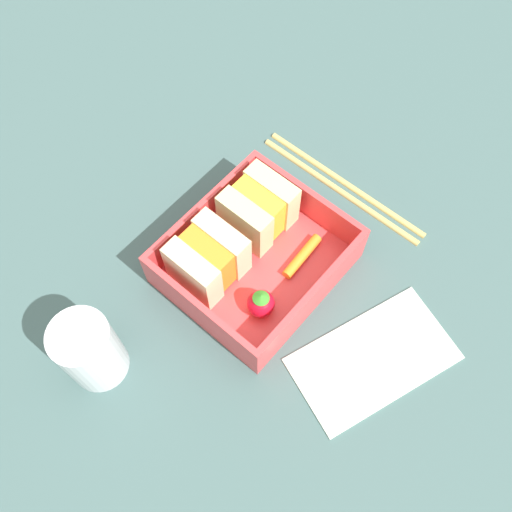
{
  "coord_description": "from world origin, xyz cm",
  "views": [
    {
      "loc": [
        -19.14,
        -16.53,
        52.13
      ],
      "look_at": [
        0.0,
        0.0,
        2.7
      ],
      "focal_mm": 40.0,
      "sensor_mm": 36.0,
      "label": 1
    }
  ],
  "objects_px": {
    "sandwich_center_left": "(258,209)",
    "folded_napkin": "(374,357)",
    "chopstick_pair": "(343,185)",
    "strawberry_far_left": "(261,303)",
    "drinking_glass": "(90,351)",
    "carrot_stick_far_left": "(302,256)",
    "sandwich_left": "(208,259)"
  },
  "relations": [
    {
      "from": "strawberry_far_left",
      "to": "drinking_glass",
      "type": "bearing_deg",
      "value": 149.62
    },
    {
      "from": "carrot_stick_far_left",
      "to": "folded_napkin",
      "type": "bearing_deg",
      "value": -105.65
    },
    {
      "from": "sandwich_left",
      "to": "chopstick_pair",
      "type": "bearing_deg",
      "value": -11.65
    },
    {
      "from": "drinking_glass",
      "to": "folded_napkin",
      "type": "height_order",
      "value": "drinking_glass"
    },
    {
      "from": "sandwich_left",
      "to": "strawberry_far_left",
      "type": "distance_m",
      "value": 0.07
    },
    {
      "from": "chopstick_pair",
      "to": "drinking_glass",
      "type": "bearing_deg",
      "value": 170.55
    },
    {
      "from": "strawberry_far_left",
      "to": "folded_napkin",
      "type": "distance_m",
      "value": 0.12
    },
    {
      "from": "drinking_glass",
      "to": "chopstick_pair",
      "type": "bearing_deg",
      "value": -9.45
    },
    {
      "from": "drinking_glass",
      "to": "folded_napkin",
      "type": "xyz_separation_m",
      "value": [
        0.17,
        -0.19,
        -0.04
      ]
    },
    {
      "from": "sandwich_center_left",
      "to": "folded_napkin",
      "type": "xyz_separation_m",
      "value": [
        -0.04,
        -0.17,
        -0.04
      ]
    },
    {
      "from": "drinking_glass",
      "to": "folded_napkin",
      "type": "bearing_deg",
      "value": -47.75
    },
    {
      "from": "sandwich_left",
      "to": "drinking_glass",
      "type": "bearing_deg",
      "value": 173.43
    },
    {
      "from": "drinking_glass",
      "to": "folded_napkin",
      "type": "relative_size",
      "value": 0.54
    },
    {
      "from": "sandwich_left",
      "to": "sandwich_center_left",
      "type": "distance_m",
      "value": 0.07
    },
    {
      "from": "strawberry_far_left",
      "to": "drinking_glass",
      "type": "relative_size",
      "value": 0.4
    },
    {
      "from": "strawberry_far_left",
      "to": "chopstick_pair",
      "type": "relative_size",
      "value": 0.16
    },
    {
      "from": "folded_napkin",
      "to": "strawberry_far_left",
      "type": "bearing_deg",
      "value": 108.17
    },
    {
      "from": "sandwich_left",
      "to": "sandwich_center_left",
      "type": "height_order",
      "value": "same"
    },
    {
      "from": "sandwich_center_left",
      "to": "chopstick_pair",
      "type": "relative_size",
      "value": 0.3
    },
    {
      "from": "sandwich_center_left",
      "to": "sandwich_left",
      "type": "bearing_deg",
      "value": 180.0
    },
    {
      "from": "sandwich_center_left",
      "to": "drinking_glass",
      "type": "xyz_separation_m",
      "value": [
        -0.21,
        0.02,
        0.0
      ]
    },
    {
      "from": "sandwich_center_left",
      "to": "drinking_glass",
      "type": "relative_size",
      "value": 0.75
    },
    {
      "from": "drinking_glass",
      "to": "folded_napkin",
      "type": "distance_m",
      "value": 0.26
    },
    {
      "from": "drinking_glass",
      "to": "sandwich_left",
      "type": "bearing_deg",
      "value": -6.57
    },
    {
      "from": "sandwich_center_left",
      "to": "chopstick_pair",
      "type": "bearing_deg",
      "value": -19.69
    },
    {
      "from": "strawberry_far_left",
      "to": "carrot_stick_far_left",
      "type": "xyz_separation_m",
      "value": [
        0.07,
        0.0,
        -0.01
      ]
    },
    {
      "from": "sandwich_center_left",
      "to": "folded_napkin",
      "type": "bearing_deg",
      "value": -101.36
    },
    {
      "from": "sandwich_center_left",
      "to": "carrot_stick_far_left",
      "type": "height_order",
      "value": "sandwich_center_left"
    },
    {
      "from": "strawberry_far_left",
      "to": "drinking_glass",
      "type": "height_order",
      "value": "drinking_glass"
    },
    {
      "from": "sandwich_center_left",
      "to": "strawberry_far_left",
      "type": "height_order",
      "value": "sandwich_center_left"
    },
    {
      "from": "chopstick_pair",
      "to": "folded_napkin",
      "type": "xyz_separation_m",
      "value": [
        -0.13,
        -0.14,
        -0.0
      ]
    },
    {
      "from": "chopstick_pair",
      "to": "sandwich_left",
      "type": "bearing_deg",
      "value": 168.35
    }
  ]
}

